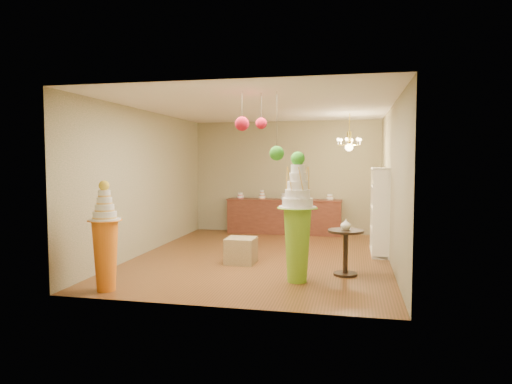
% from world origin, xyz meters
% --- Properties ---
extents(floor, '(6.50, 6.50, 0.00)m').
position_xyz_m(floor, '(0.00, 0.00, 0.00)').
color(floor, brown).
rests_on(floor, ground).
extents(ceiling, '(6.50, 6.50, 0.00)m').
position_xyz_m(ceiling, '(0.00, 0.00, 3.00)').
color(ceiling, silver).
rests_on(ceiling, ground).
extents(wall_back, '(5.00, 0.04, 3.00)m').
position_xyz_m(wall_back, '(0.00, 3.25, 1.50)').
color(wall_back, gray).
rests_on(wall_back, ground).
extents(wall_front, '(5.00, 0.04, 3.00)m').
position_xyz_m(wall_front, '(0.00, -3.25, 1.50)').
color(wall_front, gray).
rests_on(wall_front, ground).
extents(wall_left, '(0.04, 6.50, 3.00)m').
position_xyz_m(wall_left, '(-2.50, 0.00, 1.50)').
color(wall_left, gray).
rests_on(wall_left, ground).
extents(wall_right, '(0.04, 6.50, 3.00)m').
position_xyz_m(wall_right, '(2.50, 0.00, 1.50)').
color(wall_right, gray).
rests_on(wall_right, ground).
extents(pedestal_green, '(0.75, 0.75, 2.10)m').
position_xyz_m(pedestal_green, '(0.92, -1.76, 0.87)').
color(pedestal_green, '#79B728').
rests_on(pedestal_green, floor).
extents(pedestal_orange, '(0.60, 0.60, 1.66)m').
position_xyz_m(pedestal_orange, '(-1.83, -2.85, 0.67)').
color(pedestal_orange, orange).
rests_on(pedestal_orange, floor).
extents(burlap_riser, '(0.55, 0.55, 0.49)m').
position_xyz_m(burlap_riser, '(-0.28, -0.67, 0.24)').
color(burlap_riser, olive).
rests_on(burlap_riser, floor).
extents(sideboard, '(3.04, 0.54, 1.16)m').
position_xyz_m(sideboard, '(0.00, 2.97, 0.48)').
color(sideboard, '#5B2B1C').
rests_on(sideboard, floor).
extents(shelving_unit, '(0.33, 1.20, 1.80)m').
position_xyz_m(shelving_unit, '(2.34, 0.80, 0.90)').
color(shelving_unit, white).
rests_on(shelving_unit, floor).
extents(round_table, '(0.69, 0.69, 0.78)m').
position_xyz_m(round_table, '(1.68, -1.17, 0.50)').
color(round_table, black).
rests_on(round_table, floor).
extents(vase, '(0.24, 0.24, 0.19)m').
position_xyz_m(vase, '(1.68, -1.17, 0.87)').
color(vase, white).
rests_on(vase, round_table).
extents(pom_red_left, '(0.22, 0.22, 0.60)m').
position_xyz_m(pom_red_left, '(0.12, -2.18, 2.51)').
color(pom_red_left, '#3A3629').
rests_on(pom_red_left, ceiling).
extents(pom_green_mid, '(0.22, 0.22, 1.05)m').
position_xyz_m(pom_green_mid, '(0.64, -2.09, 2.07)').
color(pom_green_mid, '#3A3629').
rests_on(pom_green_mid, ceiling).
extents(pom_red_right, '(0.18, 0.18, 0.56)m').
position_xyz_m(pom_red_right, '(0.37, -1.99, 2.53)').
color(pom_red_right, '#3A3629').
rests_on(pom_red_right, ceiling).
extents(chandelier, '(0.73, 0.73, 0.85)m').
position_xyz_m(chandelier, '(1.69, 1.51, 2.30)').
color(chandelier, '#ECD353').
rests_on(chandelier, ceiling).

